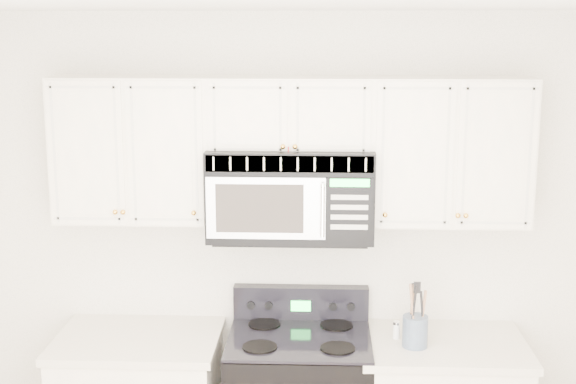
{
  "coord_description": "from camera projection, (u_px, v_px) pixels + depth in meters",
  "views": [
    {
      "loc": [
        0.17,
        -2.5,
        2.53
      ],
      "look_at": [
        0.0,
        1.3,
        1.73
      ],
      "focal_mm": 50.0,
      "sensor_mm": 36.0,
      "label": 1
    }
  ],
  "objects": [
    {
      "name": "upper_cabinets",
      "position": [
        290.0,
        143.0,
        4.12
      ],
      "size": [
        2.44,
        0.37,
        0.75
      ],
      "color": "white",
      "rests_on": "ground"
    },
    {
      "name": "microwave",
      "position": [
        291.0,
        192.0,
        4.13
      ],
      "size": [
        0.84,
        0.47,
        0.46
      ],
      "color": "black",
      "rests_on": "ground"
    },
    {
      "name": "utensil_crock",
      "position": [
        415.0,
        329.0,
        4.07
      ],
      "size": [
        0.13,
        0.13,
        0.34
      ],
      "color": "#4B5F76",
      "rests_on": "base_cabinet_right"
    },
    {
      "name": "shaker_salt",
      "position": [
        396.0,
        330.0,
        4.18
      ],
      "size": [
        0.04,
        0.04,
        0.09
      ],
      "color": "silver",
      "rests_on": "base_cabinet_right"
    },
    {
      "name": "shaker_pepper",
      "position": [
        418.0,
        339.0,
        4.04
      ],
      "size": [
        0.04,
        0.04,
        0.11
      ],
      "color": "silver",
      "rests_on": "base_cabinet_right"
    }
  ]
}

